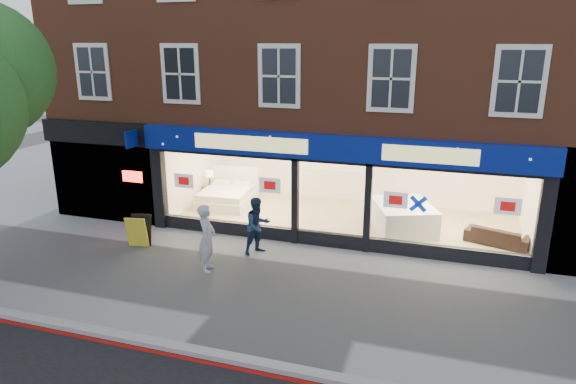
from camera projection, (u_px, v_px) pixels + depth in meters
The scene contains 12 objects.
ground at pixel (300, 294), 12.08m from camera, with size 120.00×120.00×0.00m, color gray.
kerb_line at pixel (251, 372), 9.25m from camera, with size 60.00×0.10×0.01m, color #8C0A07.
kerb_stone at pixel (255, 363), 9.42m from camera, with size 60.00×0.25×0.12m, color gray.
showroom_floor at pixel (345, 220), 16.86m from camera, with size 11.00×4.50×0.10m, color tan.
building at pixel (362, 10), 16.50m from camera, with size 19.00×8.26×10.30m.
display_bed at pixel (228, 195), 18.24m from camera, with size 1.85×2.19×1.17m.
bedside_table at pixel (210, 193), 18.69m from camera, with size 0.45×0.45×0.55m, color brown.
mattress_stack at pixel (403, 217), 15.80m from camera, with size 2.31×2.55×0.82m.
sofa at pixel (498, 236), 14.70m from camera, with size 1.75×0.68×0.51m, color black.
a_board at pixel (139, 231), 14.73m from camera, with size 0.61×0.39×0.94m, color yellow.
pedestrian_grey at pixel (207, 238), 13.09m from camera, with size 0.65×0.43×1.78m, color #ABACB3.
pedestrian_blue at pixel (258, 226), 14.17m from camera, with size 0.79×0.62×1.62m, color #182945.
Camera 1 is at (3.05, -10.45, 5.77)m, focal length 32.00 mm.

